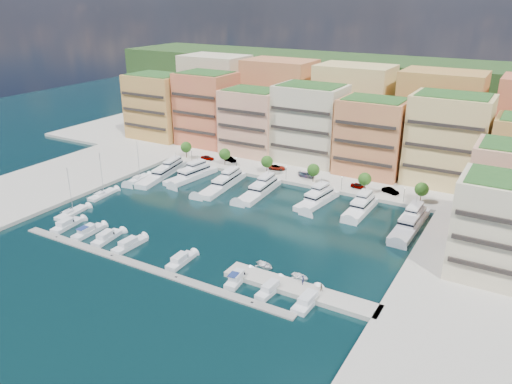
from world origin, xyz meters
TOP-DOWN VIEW (x-y plane):
  - ground at (0.00, 0.00)m, footprint 400.00×400.00m
  - north_quay at (0.00, 62.00)m, footprint 220.00×64.00m
  - east_quay at (62.00, -8.00)m, footprint 34.00×76.00m
  - west_quay at (-62.00, -8.00)m, footprint 34.00×76.00m
  - hillside at (0.00, 110.00)m, footprint 240.00×40.00m
  - south_pontoon at (-3.00, -30.00)m, footprint 72.00×2.20m
  - finger_pier at (30.00, -22.00)m, footprint 32.00×5.00m
  - apartment_0 at (-66.00, 49.99)m, footprint 22.00×16.50m
  - apartment_1 at (-44.00, 51.99)m, footprint 20.00×16.50m
  - apartment_2 at (-23.00, 49.99)m, footprint 20.00×15.50m
  - apartment_3 at (-2.00, 51.99)m, footprint 22.00×16.50m
  - apartment_4 at (20.00, 49.99)m, footprint 20.00×15.50m
  - apartment_5 at (42.00, 51.99)m, footprint 22.00×16.50m
  - apartment_east_a at (62.00, 19.99)m, footprint 18.00×14.50m
  - apartment_east_b at (62.00, 1.99)m, footprint 18.00×14.50m
  - backblock_0 at (-55.00, 74.00)m, footprint 26.00×18.00m
  - backblock_1 at (-25.00, 74.00)m, footprint 26.00×18.00m
  - backblock_2 at (5.00, 74.00)m, footprint 26.00×18.00m
  - backblock_3 at (35.00, 74.00)m, footprint 26.00×18.00m
  - tree_0 at (-40.00, 33.50)m, footprint 3.80×3.80m
  - tree_1 at (-24.00, 33.50)m, footprint 3.80×3.80m
  - tree_2 at (-8.00, 33.50)m, footprint 3.80×3.80m
  - tree_3 at (8.00, 33.50)m, footprint 3.80×3.80m
  - tree_4 at (24.00, 33.50)m, footprint 3.80×3.80m
  - tree_5 at (40.00, 33.50)m, footprint 3.80×3.80m
  - lamppost_0 at (-36.00, 31.20)m, footprint 0.30×0.30m
  - lamppost_1 at (-18.00, 31.20)m, footprint 0.30×0.30m
  - lamppost_2 at (0.00, 31.20)m, footprint 0.30×0.30m
  - lamppost_3 at (18.00, 31.20)m, footprint 0.30×0.30m
  - lamppost_4 at (36.00, 31.20)m, footprint 0.30×0.30m
  - yacht_0 at (-36.72, 17.40)m, footprint 8.45×25.66m
  - yacht_1 at (-27.30, 19.94)m, footprint 7.33×20.14m
  - yacht_2 at (-14.53, 18.73)m, footprint 6.44×22.73m
  - yacht_3 at (-2.35, 19.63)m, footprint 5.81×20.68m
  - yacht_4 at (15.05, 21.11)m, footprint 6.97×17.62m
  - yacht_5 at (27.26, 21.70)m, footprint 4.88×16.01m
  - yacht_6 at (41.13, 18.72)m, footprint 5.22×22.53m
  - cruiser_0 at (-32.79, -24.59)m, footprint 3.65×8.88m
  - cruiser_1 at (-25.24, -24.62)m, footprint 2.89×8.87m
  - cruiser_2 at (-19.03, -24.59)m, footprint 3.72×8.70m
  - cruiser_3 at (-11.83, -24.60)m, footprint 3.05×9.24m
  - cruiser_5 at (2.96, -24.59)m, footprint 2.94×8.06m
  - cruiser_7 at (17.40, -24.60)m, footprint 3.25×8.11m
  - cruiser_8 at (25.04, -24.59)m, footprint 3.02×8.37m
  - cruiser_9 at (32.98, -24.60)m, footprint 3.10×9.21m
  - sailboat_0 at (-38.03, -18.62)m, footprint 3.80×9.97m
  - sailboat_1 at (-40.53, -5.27)m, footprint 3.46×9.79m
  - sailboat_2 at (-40.75, 10.09)m, footprint 3.30×8.56m
  - tender_1 at (27.95, -19.00)m, footprint 1.57×1.43m
  - tender_0 at (19.44, -16.93)m, footprint 4.98×4.16m
  - tender_2 at (27.90, -17.29)m, footprint 4.31×3.41m
  - car_0 at (-32.17, 34.97)m, footprint 4.81×2.57m
  - car_1 at (-24.40, 37.27)m, footprint 5.15×3.02m
  - car_2 at (-6.67, 37.81)m, footprint 5.92×4.01m
  - car_3 at (4.60, 36.15)m, footprint 5.15×2.11m
  - car_4 at (21.76, 35.03)m, footprint 4.55×2.19m
  - car_5 at (31.07, 35.71)m, footprint 5.27×3.21m
  - person_0 at (29.99, -20.57)m, footprint 0.66×0.82m
  - person_1 at (33.94, -20.96)m, footprint 0.98×0.97m

SIDE VIEW (x-z plane):
  - ground at x=0.00m, z-range 0.00..0.00m
  - north_quay at x=0.00m, z-range -1.00..1.00m
  - east_quay at x=62.00m, z-range -1.00..1.00m
  - west_quay at x=-62.00m, z-range -1.00..1.00m
  - hillside at x=0.00m, z-range -29.00..29.00m
  - south_pontoon at x=-3.00m, z-range -0.17..0.17m
  - finger_pier at x=30.00m, z-range -1.00..1.00m
  - sailboat_0 at x=-38.03m, z-range -6.29..6.91m
  - sailboat_1 at x=-40.53m, z-range -6.29..6.91m
  - sailboat_2 at x=-40.75m, z-range -6.28..6.92m
  - tender_1 at x=27.95m, z-range 0.00..0.71m
  - tender_2 at x=27.90m, z-range 0.00..0.80m
  - tender_0 at x=19.44m, z-range 0.00..0.89m
  - cruiser_3 at x=-11.83m, z-range -0.73..1.82m
  - cruiser_9 at x=32.98m, z-range -0.73..1.82m
  - cruiser_0 at x=-32.79m, z-range -0.73..1.82m
  - cruiser_2 at x=-19.03m, z-range -0.73..1.82m
  - cruiser_8 at x=25.04m, z-range -0.73..1.82m
  - cruiser_5 at x=2.96m, z-range -0.73..1.82m
  - cruiser_1 at x=-25.24m, z-range -0.76..1.90m
  - cruiser_7 at x=17.40m, z-range -0.76..1.90m
  - yacht_1 at x=-27.30m, z-range -2.56..4.74m
  - yacht_4 at x=15.05m, z-range -2.56..4.74m
  - yacht_6 at x=41.13m, z-range -2.44..4.86m
  - yacht_2 at x=-14.53m, z-range -2.44..4.86m
  - yacht_3 at x=-2.35m, z-range -2.44..4.86m
  - yacht_0 at x=-36.72m, z-range -2.44..4.86m
  - yacht_5 at x=27.26m, z-range -2.44..4.86m
  - car_3 at x=4.60m, z-range 1.00..2.49m
  - car_4 at x=21.76m, z-range 1.00..2.50m
  - car_2 at x=-6.67m, z-range 1.00..2.51m
  - car_0 at x=-32.17m, z-range 1.00..2.56m
  - person_1 at x=33.94m, z-range 1.00..2.60m
  - car_1 at x=-24.40m, z-range 1.00..2.61m
  - car_5 at x=31.07m, z-range 1.00..2.64m
  - person_0 at x=29.99m, z-range 1.00..2.95m
  - lamppost_0 at x=-36.00m, z-range 1.73..5.93m
  - lamppost_1 at x=-18.00m, z-range 1.73..5.93m
  - lamppost_2 at x=0.00m, z-range 1.73..5.93m
  - lamppost_3 at x=18.00m, z-range 1.73..5.93m
  - lamppost_4 at x=36.00m, z-range 1.73..5.93m
  - tree_0 at x=-40.00m, z-range 1.92..7.57m
  - tree_1 at x=-24.00m, z-range 1.92..7.57m
  - tree_2 at x=-8.00m, z-range 1.92..7.57m
  - tree_3 at x=8.00m, z-range 1.92..7.57m
  - tree_4 at x=24.00m, z-range 1.92..7.57m
  - tree_5 at x=40.00m, z-range 1.92..7.57m
  - apartment_east_b at x=62.00m, z-range 0.91..21.71m
  - apartment_east_a at x=62.00m, z-range 0.91..23.71m
  - apartment_2 at x=-23.00m, z-range 0.91..23.71m
  - apartment_4 at x=20.00m, z-range 0.91..24.71m
  - apartment_0 at x=-66.00m, z-range 0.91..25.71m
  - apartment_3 at x=-2.00m, z-range 0.91..26.71m
  - apartment_5 at x=42.00m, z-range 0.91..27.71m
  - apartment_1 at x=-44.00m, z-range 0.91..27.71m
  - backblock_0 at x=-55.00m, z-range 1.00..31.00m
  - backblock_1 at x=-25.00m, z-range 1.00..31.00m
  - backblock_2 at x=5.00m, z-range 1.00..31.00m
  - backblock_3 at x=35.00m, z-range 1.00..31.00m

